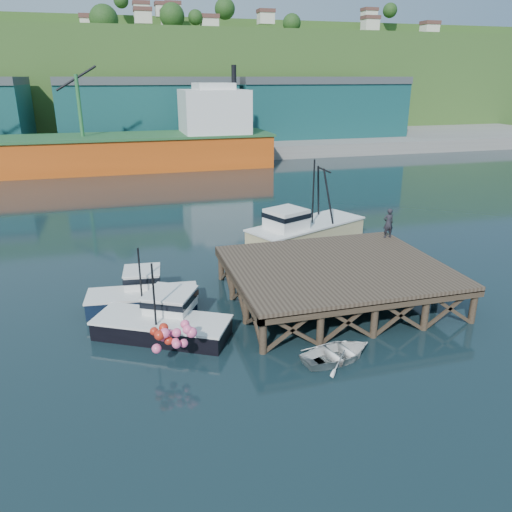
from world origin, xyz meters
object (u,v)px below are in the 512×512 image
object	(u,v)px
dinghy	(337,353)
dockworker	(388,223)
boat_black	(164,320)
trawler	(304,227)
boat_navy	(143,294)

from	to	relation	value
dinghy	dockworker	distance (m)	13.09
boat_black	dockworker	xyz separation A→B (m)	(15.30, 5.39, 2.35)
boat_black	trawler	world-z (taller)	trawler
boat_black	trawler	distance (m)	16.51
trawler	dinghy	distance (m)	16.79
trawler	dockworker	xyz separation A→B (m)	(3.51, -6.16, 1.78)
boat_navy	trawler	xyz separation A→B (m)	(12.63, 7.98, 0.58)
boat_navy	dockworker	bearing A→B (deg)	12.05
trawler	dockworker	distance (m)	7.31
dockworker	dinghy	bearing A→B (deg)	51.79
trawler	dockworker	bearing A→B (deg)	-84.31
boat_navy	dinghy	world-z (taller)	boat_navy
boat_navy	boat_black	distance (m)	3.66
boat_navy	boat_black	world-z (taller)	boat_black
boat_black	dinghy	xyz separation A→B (m)	(7.30, -4.60, -0.39)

